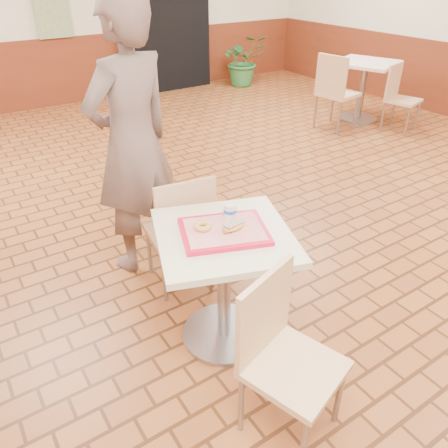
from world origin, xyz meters
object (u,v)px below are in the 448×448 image
chair_main_front (282,350)px  ring_donut (203,226)px  chair_second_front (399,94)px  potted_plant (243,60)px  serving_tray (224,231)px  chair_main_back (182,228)px  paper_cup (230,211)px  customer (133,143)px  chair_second_left (335,89)px  second_table (363,81)px  main_table (224,270)px  long_john_donut (234,226)px

chair_main_front → ring_donut: chair_main_front is taller
chair_second_front → potted_plant: 3.16m
serving_tray → chair_main_front: bearing=-98.2°
serving_tray → chair_main_back: bearing=86.7°
paper_cup → ring_donut: bearing=-176.4°
paper_cup → customer: bearing=99.2°
chair_main_front → customer: bearing=71.6°
chair_second_left → potted_plant: chair_second_left is taller
chair_main_front → chair_second_left: (3.45, 3.06, 0.07)m
chair_main_back → second_table: bearing=-146.1°
main_table → potted_plant: bearing=53.5°
serving_tray → paper_cup: 0.13m
chair_main_front → chair_second_left: chair_second_left is taller
second_table → potted_plant: potted_plant is taller
serving_tray → chair_second_front: size_ratio=0.54×
chair_second_front → paper_cup: bearing=-169.6°
ring_donut → second_table: bearing=30.8°
ring_donut → chair_second_left: (3.45, 2.36, -0.25)m
serving_tray → chair_second_left: chair_second_left is taller
chair_main_front → chair_main_back: chair_main_back is taller
potted_plant → second_table: bearing=-84.8°
main_table → ring_donut: size_ratio=7.73×
ring_donut → paper_cup: 0.19m
serving_tray → chair_second_left: (3.36, 2.43, -0.22)m
main_table → chair_main_front: size_ratio=0.87×
main_table → customer: size_ratio=0.40×
long_john_donut → second_table: 4.73m
main_table → long_john_donut: size_ratio=5.08×
serving_tray → paper_cup: size_ratio=5.18×
customer → paper_cup: bearing=81.9°
long_john_donut → chair_second_left: bearing=36.5°
chair_main_front → second_table: 5.18m
second_table → paper_cup: bearing=-148.1°
main_table → customer: bearing=93.6°
serving_tray → long_john_donut: bearing=-38.5°
ring_donut → chair_second_front: size_ratio=0.11×
customer → potted_plant: customer is taller
long_john_donut → chair_second_left: size_ratio=0.15×
serving_tray → chair_second_front: (4.10, 1.96, -0.30)m
main_table → serving_tray: serving_tray is taller
main_table → chair_main_front: (-0.09, -0.63, -0.03)m
main_table → second_table: second_table is taller
serving_tray → chair_second_front: chair_second_front is taller
chair_second_left → chair_main_back: bearing=110.2°
second_table → chair_second_front: bearing=-81.9°
serving_tray → potted_plant: bearing=53.5°
main_table → customer: (-0.06, 1.03, 0.45)m
chair_main_front → chair_second_front: bearing=14.2°
serving_tray → chair_second_front: 4.55m
chair_second_front → potted_plant: potted_plant is taller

